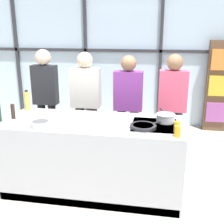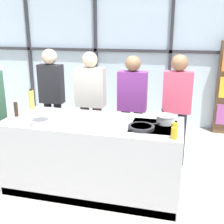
{
  "view_description": "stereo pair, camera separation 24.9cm",
  "coord_description": "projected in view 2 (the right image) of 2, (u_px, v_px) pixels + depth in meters",
  "views": [
    {
      "loc": [
        0.77,
        -3.1,
        2.0
      ],
      "look_at": [
        0.22,
        0.1,
        1.01
      ],
      "focal_mm": 45.0,
      "sensor_mm": 36.0,
      "label": 1
    },
    {
      "loc": [
        1.01,
        -3.05,
        2.0
      ],
      "look_at": [
        0.22,
        0.1,
        1.01
      ],
      "focal_mm": 45.0,
      "sensor_mm": 36.0,
      "label": 2
    }
  ],
  "objects": [
    {
      "name": "spectator_far_right",
      "position": [
        177.0,
        104.0,
        4.01
      ],
      "size": [
        0.4,
        0.23,
        1.64
      ],
      "rotation": [
        0.0,
        0.0,
        3.14
      ],
      "color": "#232838",
      "rests_on": "ground_plane"
    },
    {
      "name": "frying_pan",
      "position": [
        142.0,
        127.0,
        3.12
      ],
      "size": [
        0.44,
        0.41,
        0.04
      ],
      "color": "#232326",
      "rests_on": "demo_island"
    },
    {
      "name": "juice_glass_far",
      "position": [
        175.0,
        129.0,
        2.96
      ],
      "size": [
        0.07,
        0.07,
        0.12
      ],
      "primitive_type": "cylinder",
      "color": "orange",
      "rests_on": "demo_island"
    },
    {
      "name": "ground_plane",
      "position": [
        94.0,
        187.0,
        3.65
      ],
      "size": [
        18.0,
        18.0,
        0.0
      ],
      "primitive_type": "plane",
      "color": "#BCB29E"
    },
    {
      "name": "spectator_center_right",
      "position": [
        132.0,
        103.0,
        4.16
      ],
      "size": [
        0.42,
        0.23,
        1.61
      ],
      "rotation": [
        0.0,
        0.0,
        3.14
      ],
      "color": "#47382D",
      "rests_on": "ground_plane"
    },
    {
      "name": "saucepan",
      "position": [
        166.0,
        119.0,
        3.29
      ],
      "size": [
        0.23,
        0.41,
        0.1
      ],
      "color": "silver",
      "rests_on": "demo_island"
    },
    {
      "name": "spectator_far_left",
      "position": [
        52.0,
        94.0,
        4.45
      ],
      "size": [
        0.38,
        0.24,
        1.68
      ],
      "rotation": [
        0.0,
        0.0,
        3.14
      ],
      "color": "black",
      "rests_on": "ground_plane"
    },
    {
      "name": "spectator_center_left",
      "position": [
        91.0,
        99.0,
        4.31
      ],
      "size": [
        0.45,
        0.23,
        1.65
      ],
      "rotation": [
        0.0,
        0.0,
        3.14
      ],
      "color": "#47382D",
      "rests_on": "ground_plane"
    },
    {
      "name": "oil_bottle",
      "position": [
        32.0,
        99.0,
        3.87
      ],
      "size": [
        0.07,
        0.07,
        0.28
      ],
      "color": "#E0CC4C",
      "rests_on": "demo_island"
    },
    {
      "name": "juice_glass_near",
      "position": [
        174.0,
        133.0,
        2.83
      ],
      "size": [
        0.07,
        0.07,
        0.12
      ],
      "primitive_type": "cylinder",
      "color": "orange",
      "rests_on": "demo_island"
    },
    {
      "name": "demo_island",
      "position": [
        93.0,
        155.0,
        3.51
      ],
      "size": [
        2.16,
        0.86,
        0.91
      ],
      "color": "#A8AAB2",
      "rests_on": "ground_plane"
    },
    {
      "name": "white_plate",
      "position": [
        62.0,
        114.0,
        3.63
      ],
      "size": [
        0.25,
        0.25,
        0.01
      ],
      "primitive_type": "cylinder",
      "color": "white",
      "rests_on": "demo_island"
    },
    {
      "name": "back_window_wall",
      "position": [
        132.0,
        57.0,
        5.75
      ],
      "size": [
        6.4,
        0.1,
        2.8
      ],
      "color": "silver",
      "rests_on": "ground_plane"
    },
    {
      "name": "mixing_bowl",
      "position": [
        40.0,
        122.0,
        3.24
      ],
      "size": [
        0.23,
        0.23,
        0.07
      ],
      "color": "silver",
      "rests_on": "demo_island"
    },
    {
      "name": "pepper_grinder",
      "position": [
        16.0,
        109.0,
        3.53
      ],
      "size": [
        0.05,
        0.05,
        0.21
      ],
      "color": "#332319",
      "rests_on": "demo_island"
    }
  ]
}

